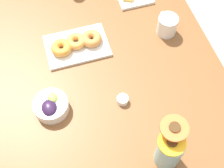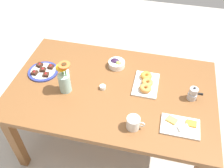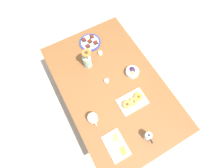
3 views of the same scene
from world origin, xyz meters
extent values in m
plane|color=#B7B2A8|center=(0.00, 0.00, 0.00)|extent=(6.00, 6.00, 0.00)
cube|color=brown|center=(0.00, 0.00, 0.72)|extent=(1.60, 1.00, 0.04)
cube|color=brown|center=(0.72, -0.42, 0.35)|extent=(0.07, 0.07, 0.70)
cube|color=brown|center=(0.72, 0.42, 0.35)|extent=(0.07, 0.07, 0.70)
cylinder|color=white|center=(0.22, -0.33, 0.79)|extent=(0.09, 0.09, 0.09)
cylinder|color=brown|center=(0.22, -0.33, 0.83)|extent=(0.08, 0.08, 0.00)
torus|color=white|center=(0.28, -0.33, 0.79)|extent=(0.05, 0.01, 0.05)
cylinder|color=white|center=(-0.02, 0.26, 0.77)|extent=(0.14, 0.14, 0.05)
ellipsoid|color=#2D1938|center=(-0.04, 0.27, 0.79)|extent=(0.08, 0.06, 0.04)
ellipsoid|color=#9EC14C|center=(0.00, 0.24, 0.79)|extent=(0.05, 0.04, 0.04)
cube|color=white|center=(0.25, 0.09, 0.75)|extent=(0.19, 0.28, 0.01)
torus|color=#C7803D|center=(0.26, 0.02, 0.77)|extent=(0.10, 0.10, 0.04)
torus|color=gold|center=(0.26, 0.09, 0.77)|extent=(0.12, 0.12, 0.03)
torus|color=orange|center=(0.24, 0.16, 0.77)|extent=(0.11, 0.11, 0.04)
cylinder|color=white|center=(-0.07, -0.02, 0.75)|extent=(0.05, 0.05, 0.03)
cylinder|color=maroon|center=(-0.07, -0.02, 0.76)|extent=(0.04, 0.04, 0.01)
cylinder|color=#99C1B7|center=(-0.34, -0.11, 0.82)|extent=(0.09, 0.09, 0.15)
cylinder|color=#3D702D|center=(-0.32, -0.10, 0.94)|extent=(0.01, 0.01, 0.10)
cylinder|color=orange|center=(-0.32, -0.10, 1.00)|extent=(0.09, 0.09, 0.01)
cylinder|color=#472D14|center=(-0.32, -0.10, 1.00)|extent=(0.04, 0.04, 0.01)
cylinder|color=#3D702D|center=(-0.35, -0.09, 0.92)|extent=(0.01, 0.01, 0.06)
cylinder|color=yellow|center=(-0.35, -0.09, 0.96)|extent=(0.09, 0.09, 0.01)
cylinder|color=#472D14|center=(-0.35, -0.09, 0.96)|extent=(0.04, 0.04, 0.01)
camera|label=1|loc=(-0.61, 0.18, 1.88)|focal=50.00mm
camera|label=2|loc=(0.31, -1.32, 2.14)|focal=40.00mm
camera|label=3|loc=(0.63, -0.35, 2.41)|focal=28.00mm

